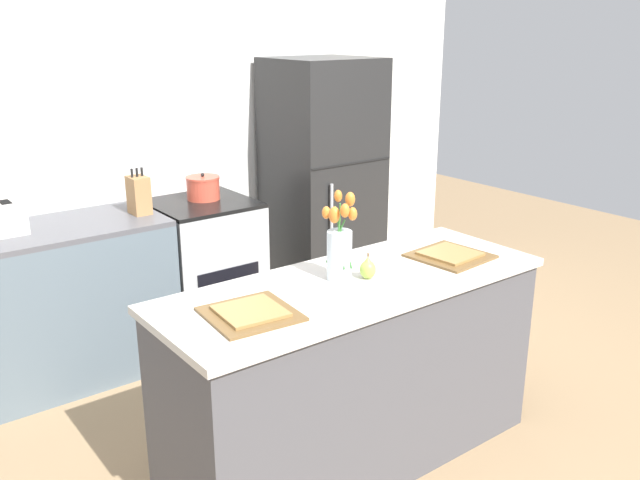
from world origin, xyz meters
The scene contains 12 objects.
ground_plane centered at (0.00, 0.00, 0.00)m, with size 10.00×10.00×0.00m, color #997A56.
back_wall centered at (0.00, 2.00, 1.35)m, with size 5.20×0.08×2.70m.
kitchen_island centered at (0.00, 0.00, 0.45)m, with size 1.80×0.66×0.90m.
back_counter centered at (-1.06, 1.60, 0.45)m, with size 1.68×0.60×0.91m.
stove_range centered at (0.10, 1.60, 0.45)m, with size 0.60×0.61×0.91m.
refrigerator centered at (1.05, 1.60, 0.88)m, with size 0.68×0.67×1.75m.
flower_vase centered at (-0.05, 0.05, 1.05)m, with size 0.13×0.16×0.39m.
pear_figurine centered at (0.06, -0.02, 0.95)m, with size 0.07×0.07×0.12m.
plate_setting_left centered at (-0.56, -0.04, 0.91)m, with size 0.36×0.36×0.02m.
plate_setting_right centered at (0.56, -0.04, 0.91)m, with size 0.36×0.36×0.02m.
cooking_pot centered at (0.14, 1.65, 0.98)m, with size 0.21×0.21×0.17m.
knife_block centered at (-0.32, 1.57, 1.02)m, with size 0.10×0.14×0.27m.
Camera 1 is at (-1.79, -2.10, 1.97)m, focal length 38.00 mm.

